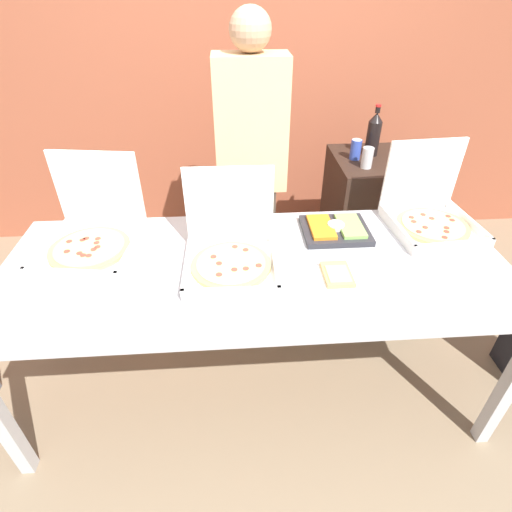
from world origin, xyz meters
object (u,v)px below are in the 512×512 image
Objects in this scene: veggie_tray at (335,229)px; soda_can_silver at (367,158)px; pizza_box_near_left at (92,234)px; paper_plate_front_left at (337,275)px; pizza_box_far_right at (231,250)px; soda_bottle at (374,134)px; soda_can_colored at (356,149)px; pizza_box_far_left at (430,213)px; person_guest_cap at (251,172)px.

veggie_tray is 0.63m from soda_can_silver.
pizza_box_near_left is 1.15m from paper_plate_front_left.
pizza_box_far_right is 1.95× the size of paper_plate_front_left.
soda_can_silver is (-0.09, -0.20, -0.07)m from soda_bottle.
veggie_tray is 0.73m from soda_can_colored.
soda_bottle is (-0.11, 0.69, 0.18)m from pizza_box_far_left.
person_guest_cap is (0.14, 0.75, 0.03)m from pizza_box_far_right.
soda_bottle is 0.82m from person_guest_cap.
pizza_box_near_left is 0.27× the size of person_guest_cap.
soda_can_silver is 0.14m from soda_can_colored.
paper_plate_front_left is 0.36m from veggie_tray.
soda_can_silver reaches higher than veggie_tray.
person_guest_cap reaches higher than soda_bottle.
soda_can_colored reaches higher than veggie_tray.
pizza_box_far_left reaches higher than soda_can_colored.
pizza_box_near_left reaches higher than pizza_box_far_right.
soda_can_silver is at bearing 43.19° from pizza_box_far_right.
pizza_box_near_left is 3.95× the size of soda_can_colored.
pizza_box_far_left is 2.08× the size of paper_plate_front_left.
soda_can_colored is at bearing 71.65° from paper_plate_front_left.
pizza_box_far_right is 1.35× the size of soda_bottle.
pizza_box_far_left is 3.62× the size of soda_can_colored.
veggie_tray is 2.65× the size of soda_can_silver.
pizza_box_near_left is 1.61m from soda_can_colored.
person_guest_cap is (-0.66, -0.13, -0.07)m from soda_can_colored.
pizza_box_far_left is 3.62× the size of soda_can_silver.
person_guest_cap is at bearing -168.46° from soda_can_colored.
person_guest_cap is (-0.32, 0.89, 0.10)m from paper_plate_front_left.
pizza_box_far_left is 1.37× the size of veggie_tray.
pizza_box_far_right is at bearing -133.89° from soda_bottle.
pizza_box_near_left is at bearing 164.46° from paper_plate_front_left.
soda_can_silver is at bearing -113.95° from soda_bottle.
pizza_box_far_right is at bearing -157.06° from veggie_tray.
pizza_box_far_right is 0.58m from veggie_tray.
person_guest_cap is at bearing 179.87° from soda_can_silver.
person_guest_cap reaches higher than soda_can_silver.
veggie_tray is at bearing 23.81° from pizza_box_far_right.
veggie_tray is (-0.49, -0.04, -0.05)m from pizza_box_far_left.
pizza_box_far_left is 1.06× the size of pizza_box_far_right.
soda_can_silver is at bearing 67.25° from paper_plate_front_left.
pizza_box_far_left reaches higher than soda_can_silver.
soda_bottle is (0.46, 1.08, 0.24)m from paper_plate_front_left.
soda_bottle is at bearing 67.03° from paper_plate_front_left.
soda_bottle is 2.52× the size of soda_can_colored.
pizza_box_far_right is at bearing -131.80° from soda_can_colored.
paper_plate_front_left is at bearing -7.33° from pizza_box_near_left.
veggie_tray is (0.07, 0.36, 0.01)m from paper_plate_front_left.
soda_can_colored is 0.07× the size of person_guest_cap.
soda_can_silver is (0.83, 0.75, 0.11)m from pizza_box_far_right.
veggie_tray is (1.18, 0.05, -0.05)m from pizza_box_near_left.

